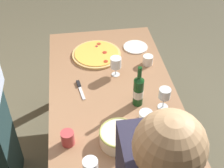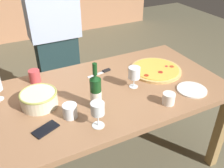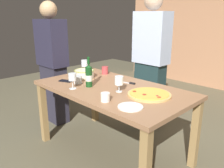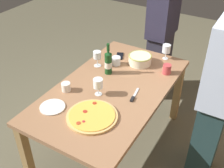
{
  "view_description": "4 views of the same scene",
  "coord_description": "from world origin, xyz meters",
  "px_view_note": "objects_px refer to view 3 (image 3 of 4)",
  "views": [
    {
      "loc": [
        -1.67,
        0.24,
        2.23
      ],
      "look_at": [
        0.0,
        0.0,
        0.79
      ],
      "focal_mm": 49.89,
      "sensor_mm": 36.0,
      "label": 1
    },
    {
      "loc": [
        -0.65,
        -1.29,
        1.7
      ],
      "look_at": [
        0.0,
        0.0,
        0.79
      ],
      "focal_mm": 39.49,
      "sensor_mm": 36.0,
      "label": 2
    },
    {
      "loc": [
        1.6,
        -1.58,
        1.46
      ],
      "look_at": [
        0.0,
        0.0,
        0.79
      ],
      "focal_mm": 37.11,
      "sensor_mm": 36.0,
      "label": 3
    },
    {
      "loc": [
        1.72,
        1.01,
        2.18
      ],
      "look_at": [
        0.0,
        0.0,
        0.79
      ],
      "focal_mm": 44.46,
      "sensor_mm": 36.0,
      "label": 4
    }
  ],
  "objects_px": {
    "wine_glass_near_pizza": "(72,78)",
    "wine_glass_far_left": "(85,63)",
    "dining_table": "(112,96)",
    "side_plate": "(130,107)",
    "cup_amber": "(105,97)",
    "wine_bottle": "(89,75)",
    "pizza": "(149,94)",
    "cell_phone": "(66,81)",
    "person_host": "(52,64)",
    "cup_spare": "(78,80)",
    "pizza_knife": "(129,83)",
    "cup_ceramic": "(105,70)",
    "wine_glass_by_bottle": "(119,81)",
    "person_guest_left": "(151,61)",
    "serving_bowl": "(84,73)"
  },
  "relations": [
    {
      "from": "wine_glass_near_pizza",
      "to": "wine_glass_far_left",
      "type": "distance_m",
      "value": 0.71
    },
    {
      "from": "dining_table",
      "to": "side_plate",
      "type": "xyz_separation_m",
      "value": [
        0.48,
        -0.27,
        0.1
      ]
    },
    {
      "from": "cup_amber",
      "to": "wine_bottle",
      "type": "bearing_deg",
      "value": 158.19
    },
    {
      "from": "pizza",
      "to": "cell_phone",
      "type": "relative_size",
      "value": 2.77
    },
    {
      "from": "cell_phone",
      "to": "person_host",
      "type": "xyz_separation_m",
      "value": [
        -0.62,
        0.21,
        0.07
      ]
    },
    {
      "from": "cup_spare",
      "to": "pizza_knife",
      "type": "relative_size",
      "value": 0.43
    },
    {
      "from": "wine_glass_near_pizza",
      "to": "cup_ceramic",
      "type": "xyz_separation_m",
      "value": [
        -0.22,
        0.64,
        -0.07
      ]
    },
    {
      "from": "pizza",
      "to": "cup_amber",
      "type": "relative_size",
      "value": 4.97
    },
    {
      "from": "wine_glass_by_bottle",
      "to": "side_plate",
      "type": "xyz_separation_m",
      "value": [
        0.34,
        -0.22,
        -0.1
      ]
    },
    {
      "from": "cell_phone",
      "to": "pizza_knife",
      "type": "distance_m",
      "value": 0.7
    },
    {
      "from": "person_guest_left",
      "to": "person_host",
      "type": "bearing_deg",
      "value": -58.92
    },
    {
      "from": "pizza",
      "to": "cup_spare",
      "type": "xyz_separation_m",
      "value": [
        -0.78,
        -0.23,
        0.03
      ]
    },
    {
      "from": "wine_glass_near_pizza",
      "to": "pizza_knife",
      "type": "height_order",
      "value": "wine_glass_near_pizza"
    },
    {
      "from": "wine_bottle",
      "to": "cup_amber",
      "type": "xyz_separation_m",
      "value": [
        0.43,
        -0.17,
        -0.08
      ]
    },
    {
      "from": "wine_glass_near_pizza",
      "to": "cup_spare",
      "type": "distance_m",
      "value": 0.2
    },
    {
      "from": "pizza",
      "to": "side_plate",
      "type": "bearing_deg",
      "value": -79.13
    },
    {
      "from": "person_host",
      "to": "dining_table",
      "type": "bearing_deg",
      "value": -0.0
    },
    {
      "from": "serving_bowl",
      "to": "cup_ceramic",
      "type": "distance_m",
      "value": 0.3
    },
    {
      "from": "wine_glass_far_left",
      "to": "person_guest_left",
      "type": "distance_m",
      "value": 0.86
    },
    {
      "from": "side_plate",
      "to": "wine_bottle",
      "type": "bearing_deg",
      "value": 169.56
    },
    {
      "from": "wine_glass_near_pizza",
      "to": "side_plate",
      "type": "bearing_deg",
      "value": 3.05
    },
    {
      "from": "wine_glass_by_bottle",
      "to": "cup_ceramic",
      "type": "xyz_separation_m",
      "value": [
        -0.61,
        0.38,
        -0.06
      ]
    },
    {
      "from": "wine_glass_by_bottle",
      "to": "wine_glass_far_left",
      "type": "relative_size",
      "value": 0.98
    },
    {
      "from": "serving_bowl",
      "to": "cell_phone",
      "type": "distance_m",
      "value": 0.25
    },
    {
      "from": "wine_bottle",
      "to": "wine_glass_far_left",
      "type": "height_order",
      "value": "wine_bottle"
    },
    {
      "from": "dining_table",
      "to": "person_host",
      "type": "distance_m",
      "value": 1.15
    },
    {
      "from": "cup_ceramic",
      "to": "wine_glass_far_left",
      "type": "bearing_deg",
      "value": -156.46
    },
    {
      "from": "wine_bottle",
      "to": "wine_glass_far_left",
      "type": "relative_size",
      "value": 1.97
    },
    {
      "from": "dining_table",
      "to": "side_plate",
      "type": "height_order",
      "value": "side_plate"
    },
    {
      "from": "dining_table",
      "to": "pizza",
      "type": "xyz_separation_m",
      "value": [
        0.42,
        0.07,
        0.1
      ]
    },
    {
      "from": "wine_glass_by_bottle",
      "to": "cup_ceramic",
      "type": "relative_size",
      "value": 1.65
    },
    {
      "from": "cup_amber",
      "to": "cup_ceramic",
      "type": "bearing_deg",
      "value": 137.18
    },
    {
      "from": "cell_phone",
      "to": "person_host",
      "type": "height_order",
      "value": "person_host"
    },
    {
      "from": "dining_table",
      "to": "cup_ceramic",
      "type": "relative_size",
      "value": 17.12
    },
    {
      "from": "dining_table",
      "to": "wine_bottle",
      "type": "bearing_deg",
      "value": -141.16
    },
    {
      "from": "pizza",
      "to": "wine_glass_far_left",
      "type": "relative_size",
      "value": 2.54
    },
    {
      "from": "wine_glass_far_left",
      "to": "cup_ceramic",
      "type": "bearing_deg",
      "value": 23.54
    },
    {
      "from": "dining_table",
      "to": "pizza_knife",
      "type": "xyz_separation_m",
      "value": [
        0.03,
        0.23,
        0.1
      ]
    },
    {
      "from": "pizza",
      "to": "pizza_knife",
      "type": "relative_size",
      "value": 1.95
    },
    {
      "from": "person_host",
      "to": "wine_glass_far_left",
      "type": "bearing_deg",
      "value": 27.65
    },
    {
      "from": "cup_ceramic",
      "to": "cup_spare",
      "type": "distance_m",
      "value": 0.5
    },
    {
      "from": "wine_glass_near_pizza",
      "to": "cup_ceramic",
      "type": "bearing_deg",
      "value": 108.66
    },
    {
      "from": "cell_phone",
      "to": "pizza_knife",
      "type": "bearing_deg",
      "value": -74.4
    },
    {
      "from": "wine_glass_near_pizza",
      "to": "cup_spare",
      "type": "relative_size",
      "value": 1.83
    },
    {
      "from": "serving_bowl",
      "to": "cup_amber",
      "type": "distance_m",
      "value": 0.82
    },
    {
      "from": "wine_bottle",
      "to": "cell_phone",
      "type": "bearing_deg",
      "value": -169.34
    },
    {
      "from": "wine_glass_far_left",
      "to": "cup_amber",
      "type": "xyz_separation_m",
      "value": [
        0.96,
        -0.54,
        -0.07
      ]
    },
    {
      "from": "cup_amber",
      "to": "cell_phone",
      "type": "relative_size",
      "value": 0.56
    },
    {
      "from": "cell_phone",
      "to": "cup_ceramic",
      "type": "bearing_deg",
      "value": -29.41
    },
    {
      "from": "wine_glass_by_bottle",
      "to": "person_host",
      "type": "bearing_deg",
      "value": 178.01
    }
  ]
}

